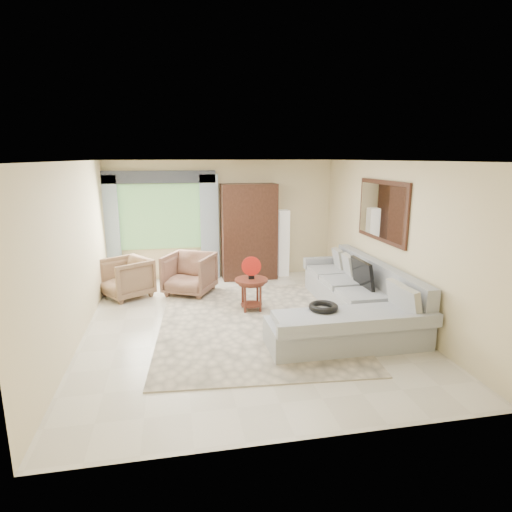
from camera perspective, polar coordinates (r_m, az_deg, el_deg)
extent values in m
plane|color=silver|center=(7.06, -1.47, -9.06)|extent=(6.00, 6.00, 0.00)
cube|color=beige|center=(7.10, -0.34, -8.83)|extent=(3.30, 4.22, 0.02)
cube|color=#9CA0A5|center=(7.98, 12.26, -5.17)|extent=(0.90, 2.40, 0.40)
cube|color=#9CA0A5|center=(6.35, 12.08, -10.02)|extent=(2.30, 0.80, 0.40)
cube|color=#9CA0A5|center=(7.66, 16.01, -2.65)|extent=(0.20, 3.20, 0.50)
cube|color=#9CA0A5|center=(9.04, 9.19, -0.85)|extent=(0.90, 0.16, 0.22)
cube|color=#9CA0A5|center=(5.86, 13.94, -9.04)|extent=(2.30, 0.10, 0.18)
cube|color=black|center=(7.51, 14.00, -2.29)|extent=(0.14, 0.74, 0.48)
torus|color=black|center=(6.29, 8.97, -6.71)|extent=(0.43, 0.43, 0.09)
cylinder|color=#481A13|center=(7.47, -0.63, -3.22)|extent=(0.58, 0.58, 0.04)
cylinder|color=#481A13|center=(7.56, -0.62, -5.41)|extent=(0.38, 0.38, 0.52)
cylinder|color=red|center=(7.41, -0.63, -1.37)|extent=(0.34, 0.09, 0.34)
imported|color=brown|center=(8.63, -16.94, -2.81)|extent=(1.16, 1.15, 0.77)
imported|color=#8B5F4C|center=(8.56, -8.86, -2.35)|extent=(1.18, 1.19, 0.81)
imported|color=#999999|center=(9.42, -17.21, -2.23)|extent=(0.61, 0.58, 0.54)
cube|color=black|center=(9.45, -0.96, 3.26)|extent=(1.20, 0.55, 2.10)
cube|color=silver|center=(9.73, 3.63, 1.72)|extent=(0.24, 0.24, 1.50)
cube|color=#669E59|center=(9.51, -12.63, 5.14)|extent=(1.80, 0.04, 1.40)
cube|color=#9EB7CC|center=(9.54, -18.89, 3.26)|extent=(0.40, 0.08, 2.30)
cube|color=#9EB7CC|center=(9.48, -6.21, 3.83)|extent=(0.40, 0.08, 2.30)
cube|color=#1E232D|center=(9.36, -12.90, 10.24)|extent=(2.40, 0.12, 0.26)
cube|color=black|center=(7.72, 16.48, 5.78)|extent=(0.04, 1.70, 1.05)
cube|color=white|center=(7.71, 16.31, 5.78)|extent=(0.02, 1.54, 0.90)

